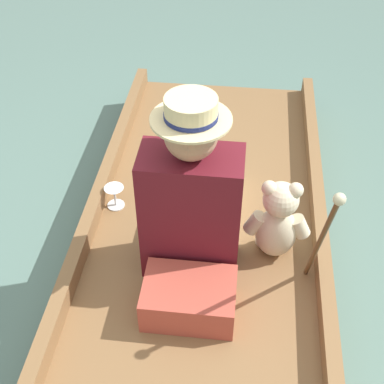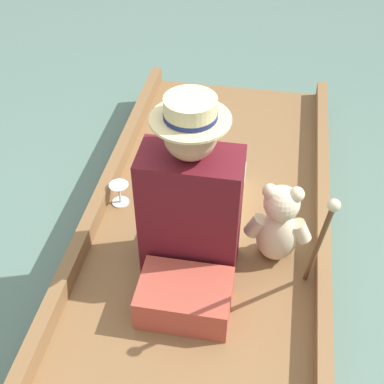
{
  "view_description": "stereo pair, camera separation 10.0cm",
  "coord_description": "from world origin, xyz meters",
  "px_view_note": "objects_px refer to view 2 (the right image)",
  "views": [
    {
      "loc": [
        0.15,
        -1.55,
        2.02
      ],
      "look_at": [
        -0.04,
        0.08,
        0.56
      ],
      "focal_mm": 50.0,
      "sensor_mm": 36.0,
      "label": 1
    },
    {
      "loc": [
        0.25,
        -1.54,
        2.02
      ],
      "look_at": [
        -0.04,
        0.08,
        0.56
      ],
      "focal_mm": 50.0,
      "sensor_mm": 36.0,
      "label": 2
    }
  ],
  "objects_px": {
    "teddy_bear": "(278,225)",
    "walking_cane": "(320,239)",
    "seated_person": "(194,199)",
    "wine_glass": "(119,190)"
  },
  "relations": [
    {
      "from": "teddy_bear",
      "to": "walking_cane",
      "type": "distance_m",
      "value": 0.38
    },
    {
      "from": "seated_person",
      "to": "teddy_bear",
      "type": "xyz_separation_m",
      "value": [
        0.37,
        0.02,
        -0.11
      ]
    },
    {
      "from": "wine_glass",
      "to": "teddy_bear",
      "type": "bearing_deg",
      "value": -15.9
    },
    {
      "from": "wine_glass",
      "to": "walking_cane",
      "type": "bearing_deg",
      "value": -28.04
    },
    {
      "from": "wine_glass",
      "to": "walking_cane",
      "type": "xyz_separation_m",
      "value": [
        0.94,
        -0.5,
        0.34
      ]
    },
    {
      "from": "seated_person",
      "to": "wine_glass",
      "type": "height_order",
      "value": "seated_person"
    },
    {
      "from": "seated_person",
      "to": "walking_cane",
      "type": "distance_m",
      "value": 0.59
    },
    {
      "from": "teddy_bear",
      "to": "wine_glass",
      "type": "height_order",
      "value": "teddy_bear"
    },
    {
      "from": "walking_cane",
      "to": "seated_person",
      "type": "bearing_deg",
      "value": 153.39
    },
    {
      "from": "walking_cane",
      "to": "teddy_bear",
      "type": "bearing_deg",
      "value": 117.84
    }
  ]
}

